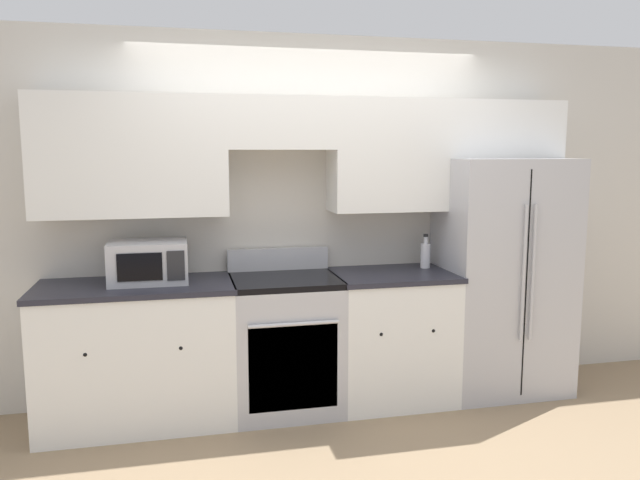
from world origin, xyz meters
TOP-DOWN VIEW (x-y plane):
  - ground_plane at (0.00, 0.00)m, footprint 12.00×12.00m
  - wall_back at (0.01, 0.58)m, footprint 8.00×0.39m
  - lower_cabinets_left at (-1.23, 0.31)m, footprint 1.26×0.64m
  - lower_cabinets_right at (0.53, 0.31)m, footprint 0.84×0.64m
  - oven_range at (-0.25, 0.31)m, footprint 0.73×0.65m
  - refrigerator at (1.39, 0.36)m, footprint 0.91×0.75m
  - microwave at (-1.14, 0.37)m, footprint 0.50×0.38m
  - bottle at (0.82, 0.43)m, footprint 0.07×0.07m

SIDE VIEW (x-z plane):
  - ground_plane at x=0.00m, z-range 0.00..0.00m
  - lower_cabinets_left at x=-1.23m, z-range 0.00..0.93m
  - lower_cabinets_right at x=0.53m, z-range 0.00..0.93m
  - oven_range at x=-0.25m, z-range -0.07..1.02m
  - refrigerator at x=1.39m, z-range 0.00..1.73m
  - bottle at x=0.82m, z-range 0.91..1.16m
  - microwave at x=-1.14m, z-range 0.93..1.20m
  - wall_back at x=0.01m, z-range 0.19..2.79m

